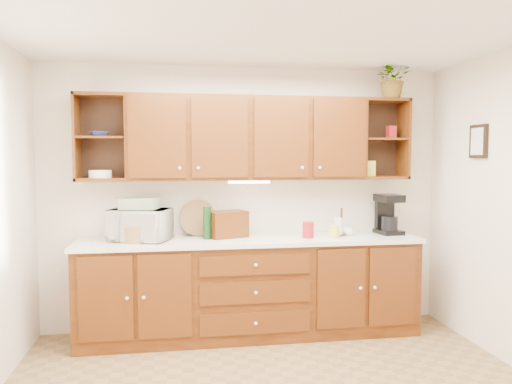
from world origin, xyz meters
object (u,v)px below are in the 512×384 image
object	(u,v)px
microwave	(140,225)
coffee_maker	(388,215)
bread_box	(227,224)
potted_plant	(393,79)

from	to	relation	value
microwave	coffee_maker	xyz separation A→B (m)	(2.44, 0.04, 0.04)
microwave	bread_box	world-z (taller)	microwave
coffee_maker	potted_plant	size ratio (longest dim) A/B	1.02
microwave	bread_box	size ratio (longest dim) A/B	1.47
microwave	potted_plant	size ratio (longest dim) A/B	1.36
bread_box	coffee_maker	size ratio (longest dim) A/B	0.91
microwave	potted_plant	distance (m)	2.84
microwave	coffee_maker	size ratio (longest dim) A/B	1.33
potted_plant	bread_box	bearing A→B (deg)	179.36
microwave	coffee_maker	distance (m)	2.44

